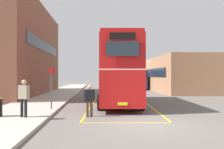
{
  "coord_description": "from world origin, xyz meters",
  "views": [
    {
      "loc": [
        -2.13,
        -10.31,
        2.15
      ],
      "look_at": [
        -0.82,
        11.29,
        2.25
      ],
      "focal_mm": 38.73,
      "sensor_mm": 36.0,
      "label": 1
    }
  ],
  "objects_px": {
    "single_deck_bus": "(132,79)",
    "pedestrian_waiting_near": "(24,95)",
    "pedestrian_boarding": "(89,99)",
    "double_decker_bus": "(119,71)",
    "bus_stop_sign": "(51,84)"
  },
  "relations": [
    {
      "from": "pedestrian_boarding",
      "to": "double_decker_bus",
      "type": "bearing_deg",
      "value": 69.56
    },
    {
      "from": "pedestrian_waiting_near",
      "to": "bus_stop_sign",
      "type": "xyz_separation_m",
      "value": [
        0.79,
        2.79,
        0.45
      ]
    },
    {
      "from": "pedestrian_boarding",
      "to": "bus_stop_sign",
      "type": "bearing_deg",
      "value": 138.34
    },
    {
      "from": "single_deck_bus",
      "to": "pedestrian_boarding",
      "type": "bearing_deg",
      "value": -102.9
    },
    {
      "from": "pedestrian_waiting_near",
      "to": "pedestrian_boarding",
      "type": "bearing_deg",
      "value": 12.64
    },
    {
      "from": "pedestrian_boarding",
      "to": "pedestrian_waiting_near",
      "type": "bearing_deg",
      "value": -167.36
    },
    {
      "from": "double_decker_bus",
      "to": "single_deck_bus",
      "type": "bearing_deg",
      "value": 79.24
    },
    {
      "from": "single_deck_bus",
      "to": "bus_stop_sign",
      "type": "bearing_deg",
      "value": -109.21
    },
    {
      "from": "single_deck_bus",
      "to": "pedestrian_waiting_near",
      "type": "bearing_deg",
      "value": -108.86
    },
    {
      "from": "double_decker_bus",
      "to": "single_deck_bus",
      "type": "distance_m",
      "value": 20.59
    },
    {
      "from": "double_decker_bus",
      "to": "pedestrian_boarding",
      "type": "height_order",
      "value": "double_decker_bus"
    },
    {
      "from": "single_deck_bus",
      "to": "pedestrian_waiting_near",
      "type": "relative_size",
      "value": 4.76
    },
    {
      "from": "double_decker_bus",
      "to": "pedestrian_waiting_near",
      "type": "bearing_deg",
      "value": -129.88
    },
    {
      "from": "pedestrian_waiting_near",
      "to": "bus_stop_sign",
      "type": "relative_size",
      "value": 0.72
    },
    {
      "from": "double_decker_bus",
      "to": "pedestrian_boarding",
      "type": "bearing_deg",
      "value": -110.44
    }
  ]
}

